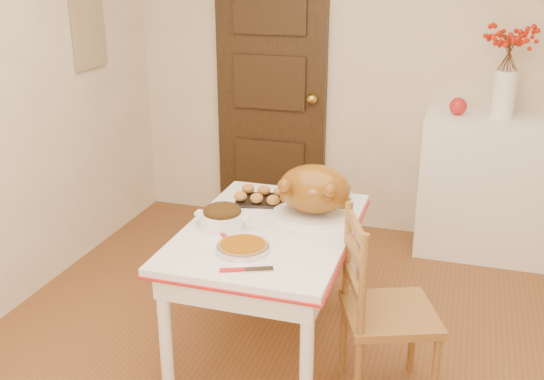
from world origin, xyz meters
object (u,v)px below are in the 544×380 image
(kitchen_table, at_px, (269,291))
(chair_oak, at_px, (390,309))
(sideboard, at_px, (494,188))
(pumpkin_pie, at_px, (243,246))
(turkey_platter, at_px, (314,192))

(kitchen_table, distance_m, chair_oak, 0.67)
(sideboard, bearing_deg, kitchen_table, -125.15)
(kitchen_table, xyz_separation_m, pumpkin_pie, (-0.03, -0.29, 0.39))
(pumpkin_pie, bearing_deg, chair_oak, 10.54)
(chair_oak, height_order, pumpkin_pie, chair_oak)
(sideboard, height_order, turkey_platter, turkey_platter)
(kitchen_table, distance_m, pumpkin_pie, 0.49)
(kitchen_table, bearing_deg, sideboard, 54.85)
(chair_oak, relative_size, pumpkin_pie, 3.85)
(sideboard, relative_size, pumpkin_pie, 4.09)
(turkey_platter, bearing_deg, pumpkin_pie, -110.26)
(sideboard, relative_size, kitchen_table, 0.82)
(sideboard, distance_m, kitchen_table, 1.94)
(turkey_platter, distance_m, pumpkin_pie, 0.55)
(kitchen_table, xyz_separation_m, turkey_platter, (0.18, 0.20, 0.50))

